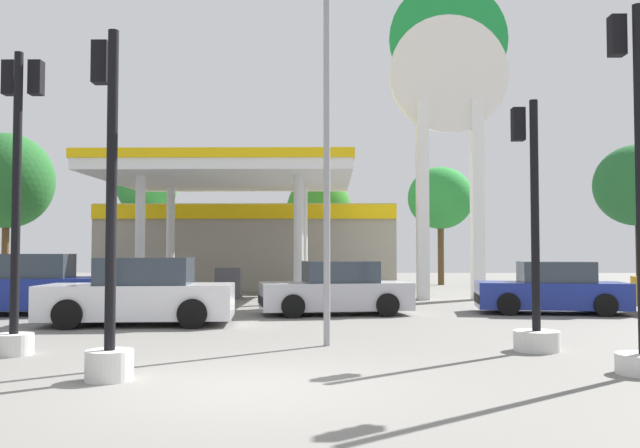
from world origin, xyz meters
TOP-DOWN VIEW (x-y plane):
  - ground_plane at (0.00, 0.00)m, footprint 90.00×90.00m
  - gas_station at (-2.48, 21.78)m, footprint 12.74×14.26m
  - station_pole_sign at (5.33, 15.19)m, footprint 4.19×0.56m
  - car_0 at (1.28, 9.57)m, footprint 4.18×2.33m
  - car_1 at (-3.22, 6.98)m, footprint 4.41×2.23m
  - car_2 at (7.11, 9.97)m, footprint 4.08×2.16m
  - car_3 at (-7.09, 9.52)m, footprint 4.74×2.61m
  - traffic_signal_0 at (5.37, 0.94)m, footprint 0.75×0.75m
  - traffic_signal_1 at (4.57, 3.07)m, footprint 0.76×0.76m
  - traffic_signal_2 at (-1.77, 0.41)m, footprint 0.63×0.66m
  - traffic_signal_3 at (-3.98, 2.52)m, footprint 0.65×0.67m
  - tree_0 at (-15.47, 25.71)m, footprint 4.74×4.74m
  - tree_1 at (-8.09, 25.19)m, footprint 3.07×3.07m
  - tree_2 at (0.53, 27.55)m, footprint 3.46×3.46m
  - tree_3 at (6.72, 25.62)m, footprint 3.29×3.29m
  - tree_4 at (16.77, 25.84)m, footprint 4.35×4.35m
  - corner_streetlamp at (1.07, 3.41)m, footprint 0.24×1.48m

SIDE VIEW (x-z plane):
  - ground_plane at x=0.00m, z-range 0.00..0.00m
  - car_2 at x=7.11m, z-range -0.07..1.33m
  - car_0 at x=1.28m, z-range -0.07..1.35m
  - car_1 at x=-3.22m, z-range -0.07..1.46m
  - car_3 at x=-7.09m, z-range -0.08..1.53m
  - traffic_signal_1 at x=4.57m, z-range -1.01..3.23m
  - traffic_signal_2 at x=-1.77m, z-range -0.86..3.73m
  - traffic_signal_0 at x=5.37m, z-range -1.01..4.09m
  - traffic_signal_3 at x=-3.98m, z-range -0.50..4.44m
  - gas_station at x=-2.48m, z-range -0.23..4.58m
  - tree_2 at x=0.53m, z-range 0.98..6.75m
  - corner_streetlamp at x=1.07m, z-range 0.69..7.17m
  - tree_3 at x=6.72m, z-range 1.38..7.34m
  - tree_1 at x=-8.09m, z-range 1.65..8.38m
  - tree_4 at x=16.77m, z-range 1.48..8.60m
  - tree_0 at x=-15.47m, z-range 1.42..9.19m
  - station_pole_sign at x=5.33m, z-range 1.49..12.80m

